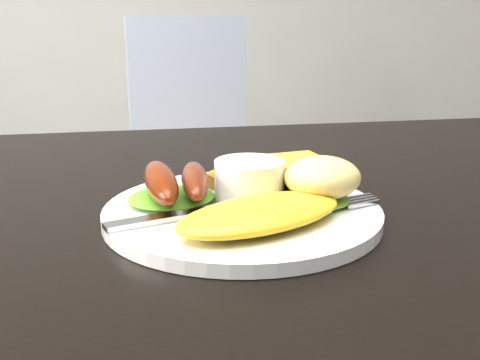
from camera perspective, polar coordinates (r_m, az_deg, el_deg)
dining_table at (r=0.52m, az=5.51°, el=-4.80°), size 1.20×0.80×0.04m
dining_chair at (r=1.77m, az=-4.49°, el=0.79°), size 0.44×0.44×0.05m
person at (r=0.96m, az=-11.45°, el=2.33°), size 0.59×0.50×1.39m
plate at (r=0.48m, az=0.23°, el=-3.32°), size 0.23×0.23×0.01m
lettuce_left at (r=0.49m, az=-6.96°, el=-1.74°), size 0.09×0.09×0.01m
lettuce_right at (r=0.49m, az=6.75°, el=-1.89°), size 0.09×0.09×0.01m
omelette at (r=0.43m, az=2.16°, el=-3.44°), size 0.16×0.12×0.02m
sausage_a at (r=0.48m, az=-8.06°, el=-0.19°), size 0.03×0.11×0.03m
sausage_b at (r=0.48m, az=-4.62°, el=-0.03°), size 0.03×0.10×0.02m
ramekin at (r=0.49m, az=0.95°, el=-0.06°), size 0.07×0.07×0.04m
toast_a at (r=0.53m, az=1.76°, el=-0.10°), size 0.10×0.10×0.01m
toast_b at (r=0.52m, az=5.62°, el=1.29°), size 0.07×0.07×0.01m
potato_salad at (r=0.48m, az=8.36°, el=0.27°), size 0.08×0.08×0.04m
fork at (r=0.46m, az=-3.13°, el=-3.07°), size 0.17×0.06×0.00m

